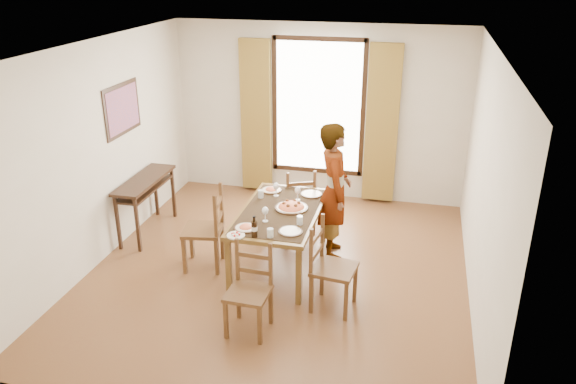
% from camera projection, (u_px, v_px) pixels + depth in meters
% --- Properties ---
extents(ground, '(5.00, 5.00, 0.00)m').
position_uv_depth(ground, '(279.00, 270.00, 6.91)').
color(ground, '#5A2B1C').
rests_on(ground, ground).
extents(room_shell, '(4.60, 5.10, 2.74)m').
position_uv_depth(room_shell, '(280.00, 148.00, 6.43)').
color(room_shell, beige).
rests_on(room_shell, ground).
extents(console_table, '(0.38, 1.20, 0.80)m').
position_uv_depth(console_table, '(145.00, 187.00, 7.63)').
color(console_table, '#311A10').
rests_on(console_table, ground).
extents(dining_table, '(0.93, 1.65, 0.76)m').
position_uv_depth(dining_table, '(280.00, 216.00, 6.77)').
color(dining_table, brown).
rests_on(dining_table, ground).
extents(chair_west, '(0.54, 0.54, 1.04)m').
position_uv_depth(chair_west, '(206.00, 231.00, 6.84)').
color(chair_west, '#4F351A').
rests_on(chair_west, ground).
extents(chair_north, '(0.56, 0.56, 0.96)m').
position_uv_depth(chair_north, '(299.00, 203.00, 7.71)').
color(chair_north, '#4F351A').
rests_on(chair_north, ground).
extents(chair_south, '(0.44, 0.44, 0.95)m').
position_uv_depth(chair_south, '(249.00, 292.00, 5.68)').
color(chair_south, '#4F351A').
rests_on(chair_south, ground).
extents(chair_east, '(0.50, 0.50, 1.01)m').
position_uv_depth(chair_east, '(331.00, 269.00, 6.03)').
color(chair_east, '#4F351A').
rests_on(chair_east, ground).
extents(man, '(0.84, 0.72, 1.75)m').
position_uv_depth(man, '(334.00, 191.00, 6.98)').
color(man, gray).
rests_on(man, ground).
extents(plate_sw, '(0.27, 0.27, 0.05)m').
position_uv_depth(plate_sw, '(246.00, 227.00, 6.28)').
color(plate_sw, silver).
rests_on(plate_sw, dining_table).
extents(plate_se, '(0.27, 0.27, 0.05)m').
position_uv_depth(plate_se, '(291.00, 230.00, 6.20)').
color(plate_se, silver).
rests_on(plate_se, dining_table).
extents(plate_nw, '(0.27, 0.27, 0.05)m').
position_uv_depth(plate_nw, '(271.00, 189.00, 7.29)').
color(plate_nw, silver).
rests_on(plate_nw, dining_table).
extents(plate_ne, '(0.27, 0.27, 0.05)m').
position_uv_depth(plate_ne, '(311.00, 193.00, 7.17)').
color(plate_ne, silver).
rests_on(plate_ne, dining_table).
extents(pasta_platter, '(0.40, 0.40, 0.10)m').
position_uv_depth(pasta_platter, '(291.00, 205.00, 6.77)').
color(pasta_platter, red).
rests_on(pasta_platter, dining_table).
extents(caprese_plate, '(0.20, 0.20, 0.04)m').
position_uv_depth(caprese_plate, '(236.00, 234.00, 6.12)').
color(caprese_plate, silver).
rests_on(caprese_plate, dining_table).
extents(wine_glass_a, '(0.08, 0.08, 0.18)m').
position_uv_depth(wine_glass_a, '(265.00, 214.00, 6.43)').
color(wine_glass_a, white).
rests_on(wine_glass_a, dining_table).
extents(wine_glass_b, '(0.08, 0.08, 0.18)m').
position_uv_depth(wine_glass_b, '(298.00, 193.00, 6.99)').
color(wine_glass_b, white).
rests_on(wine_glass_b, dining_table).
extents(wine_glass_c, '(0.08, 0.08, 0.18)m').
position_uv_depth(wine_glass_c, '(276.00, 189.00, 7.11)').
color(wine_glass_c, white).
rests_on(wine_glass_c, dining_table).
extents(tumbler_a, '(0.07, 0.07, 0.10)m').
position_uv_depth(tumbler_a, '(300.00, 220.00, 6.38)').
color(tumbler_a, silver).
rests_on(tumbler_a, dining_table).
extents(tumbler_b, '(0.07, 0.07, 0.10)m').
position_uv_depth(tumbler_b, '(261.00, 194.00, 7.08)').
color(tumbler_b, silver).
rests_on(tumbler_b, dining_table).
extents(tumbler_c, '(0.07, 0.07, 0.10)m').
position_uv_depth(tumbler_c, '(270.00, 233.00, 6.09)').
color(tumbler_c, silver).
rests_on(tumbler_c, dining_table).
extents(wine_bottle, '(0.07, 0.07, 0.25)m').
position_uv_depth(wine_bottle, '(254.00, 226.00, 6.06)').
color(wine_bottle, black).
rests_on(wine_bottle, dining_table).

